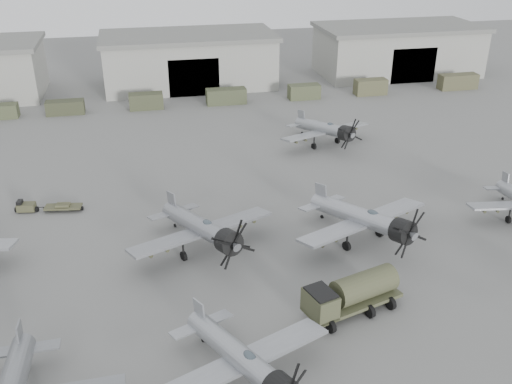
# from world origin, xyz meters

# --- Properties ---
(ground) EXTENTS (220.00, 220.00, 0.00)m
(ground) POSITION_xyz_m (0.00, 0.00, 0.00)
(ground) COLOR #5A5A58
(ground) RESTS_ON ground
(hangar_center) EXTENTS (29.00, 14.80, 8.70)m
(hangar_center) POSITION_xyz_m (0.00, 61.96, 4.37)
(hangar_center) COLOR gray
(hangar_center) RESTS_ON ground
(hangar_right) EXTENTS (29.00, 14.80, 8.70)m
(hangar_right) POSITION_xyz_m (38.00, 61.96, 4.37)
(hangar_right) COLOR gray
(hangar_right) RESTS_ON ground
(support_truck_2) EXTENTS (5.46, 2.20, 2.00)m
(support_truck_2) POSITION_xyz_m (-19.69, 50.00, 1.00)
(support_truck_2) COLOR #353925
(support_truck_2) RESTS_ON ground
(support_truck_3) EXTENTS (5.06, 2.20, 2.39)m
(support_truck_3) POSITION_xyz_m (-7.94, 50.00, 1.19)
(support_truck_3) COLOR #3A3F29
(support_truck_3) RESTS_ON ground
(support_truck_4) EXTENTS (6.16, 2.20, 2.37)m
(support_truck_4) POSITION_xyz_m (4.31, 50.00, 1.18)
(support_truck_4) COLOR #3D432C
(support_truck_4) RESTS_ON ground
(support_truck_5) EXTENTS (4.97, 2.20, 2.28)m
(support_truck_5) POSITION_xyz_m (16.87, 50.00, 1.14)
(support_truck_5) COLOR #42482F
(support_truck_5) RESTS_ON ground
(support_truck_6) EXTENTS (5.19, 2.20, 2.52)m
(support_truck_6) POSITION_xyz_m (28.13, 50.00, 1.26)
(support_truck_6) COLOR #4A4A30
(support_truck_6) RESTS_ON ground
(support_truck_7) EXTENTS (6.53, 2.20, 2.50)m
(support_truck_7) POSITION_xyz_m (43.76, 50.00, 1.25)
(support_truck_7) COLOR #4A4930
(support_truck_7) RESTS_ON ground
(aircraft_near_1) EXTENTS (12.15, 10.99, 4.94)m
(aircraft_near_1) POSITION_xyz_m (-4.31, -8.72, 2.25)
(aircraft_near_1) COLOR #9C9FA4
(aircraft_near_1) RESTS_ON ground
(aircraft_mid_1) EXTENTS (13.15, 11.90, 5.35)m
(aircraft_mid_1) POSITION_xyz_m (-4.65, 7.45, 2.43)
(aircraft_mid_1) COLOR gray
(aircraft_mid_1) RESTS_ON ground
(aircraft_mid_2) EXTENTS (13.38, 12.11, 5.45)m
(aircraft_mid_2) POSITION_xyz_m (9.57, 6.08, 2.48)
(aircraft_mid_2) COLOR #A0A3A9
(aircraft_mid_2) RESTS_ON ground
(aircraft_far_1) EXTENTS (12.38, 11.16, 4.98)m
(aircraft_far_1) POSITION_xyz_m (13.78, 29.46, 2.26)
(aircraft_far_1) COLOR #989BA0
(aircraft_far_1) RESTS_ON ground
(fuel_tanker) EXTENTS (8.04, 5.02, 2.95)m
(fuel_tanker) POSITION_xyz_m (4.92, -2.78, 1.69)
(fuel_tanker) COLOR #43452D
(fuel_tanker) RESTS_ON ground
(tug_trailer) EXTENTS (6.33, 2.10, 1.25)m
(tug_trailer) POSITION_xyz_m (-19.62, 18.68, 0.47)
(tug_trailer) COLOR #43432C
(tug_trailer) RESTS_ON ground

